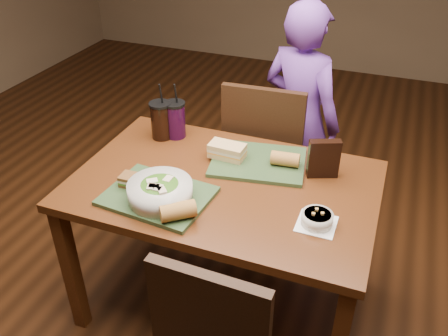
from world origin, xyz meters
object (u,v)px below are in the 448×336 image
at_px(chair_far, 266,155).
at_px(soup_bowl, 317,219).
at_px(sandwich_near, 133,181).
at_px(dining_table, 224,198).
at_px(baguette_near, 178,211).
at_px(cup_berry, 175,119).
at_px(tray_near, 158,196).
at_px(tray_far, 258,162).
at_px(salad_bowl, 160,190).
at_px(chip_bag, 324,159).
at_px(baguette_far, 285,159).
at_px(cup_cola, 161,120).
at_px(diner, 300,120).
at_px(sandwich_far, 227,151).

distance_m(chair_far, soup_bowl, 0.88).
bearing_deg(soup_bowl, sandwich_near, -176.72).
bearing_deg(chair_far, dining_table, -91.87).
height_order(baguette_near, cup_berry, cup_berry).
bearing_deg(baguette_near, tray_near, 143.35).
bearing_deg(tray_far, salad_bowl, -123.12).
bearing_deg(chip_bag, tray_far, 158.37).
bearing_deg(baguette_near, baguette_far, 61.05).
bearing_deg(chip_bag, tray_near, -168.31).
relative_size(dining_table, sandwich_near, 12.49).
bearing_deg(soup_bowl, cup_cola, 155.00).
relative_size(chair_far, chip_bag, 5.60).
bearing_deg(cup_cola, diner, 44.82).
bearing_deg(salad_bowl, cup_berry, 109.45).
distance_m(sandwich_far, cup_cola, 0.39).
bearing_deg(sandwich_near, diner, 64.65).
distance_m(chair_far, sandwich_far, 0.50).
height_order(soup_bowl, cup_berry, cup_berry).
bearing_deg(tray_far, diner, 85.44).
bearing_deg(dining_table, chair_far, 88.13).
distance_m(sandwich_far, baguette_near, 0.49).
height_order(chair_far, soup_bowl, chair_far).
xyz_separation_m(salad_bowl, cup_berry, (-0.19, 0.53, 0.03)).
bearing_deg(tray_near, chair_far, 73.93).
distance_m(salad_bowl, cup_cola, 0.55).
bearing_deg(cup_cola, tray_far, -7.25).
distance_m(tray_near, baguette_far, 0.59).
xyz_separation_m(baguette_far, cup_cola, (-0.65, 0.06, 0.05)).
bearing_deg(cup_berry, sandwich_near, -86.17).
height_order(tray_far, salad_bowl, salad_bowl).
relative_size(chair_far, baguette_far, 7.82).
bearing_deg(dining_table, tray_far, 63.93).
bearing_deg(dining_table, cup_berry, 141.56).
bearing_deg(cup_berry, tray_near, -72.56).
bearing_deg(baguette_near, tray_far, 72.52).
bearing_deg(tray_near, cup_cola, 115.09).
bearing_deg(sandwich_near, baguette_far, 34.66).
bearing_deg(sandwich_far, tray_near, -113.31).
distance_m(baguette_far, chip_bag, 0.17).
bearing_deg(baguette_far, soup_bowl, -57.64).
bearing_deg(chair_far, tray_far, -79.64).
distance_m(dining_table, chip_bag, 0.47).
relative_size(tray_near, salad_bowl, 1.61).
relative_size(salad_bowl, cup_cola, 0.90).
bearing_deg(sandwich_far, baguette_near, -91.90).
height_order(sandwich_near, cup_cola, cup_cola).
height_order(diner, sandwich_near, diner).
height_order(tray_near, cup_berry, cup_berry).
distance_m(tray_near, cup_cola, 0.52).
relative_size(soup_bowl, cup_cola, 0.50).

